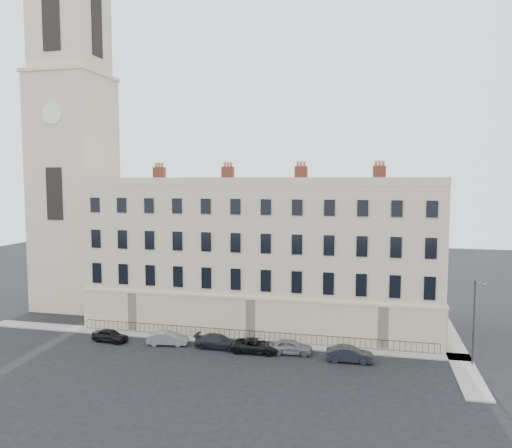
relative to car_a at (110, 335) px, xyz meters
The scene contains 13 objects.
ground 19.20m from the car_a, ahead, with size 160.00×160.00×0.00m, color black.
terrace 17.71m from the car_a, 36.61° to the left, with size 36.22×12.22×17.00m.
church_tower 24.16m from the car_a, 132.94° to the left, with size 8.00×8.13×44.00m.
pavement_terrace 9.49m from the car_a, 16.95° to the left, with size 48.00×2.00×0.12m, color gray.
pavement_east_return 32.58m from the car_a, 10.19° to the left, with size 2.00×24.00×0.12m, color gray.
railings 13.44m from the car_a, 13.61° to the left, with size 35.00×0.04×0.96m.
car_a is the anchor object (origin of this frame).
car_b 5.81m from the car_a, ahead, with size 1.35×3.87×1.28m, color slate.
car_c 10.74m from the car_a, ahead, with size 1.78×4.37×1.27m, color black.
car_d 14.40m from the car_a, ahead, with size 2.05×4.46×1.24m, color black.
car_e 17.54m from the car_a, ahead, with size 1.56×3.88×1.32m, color slate.
car_f 22.75m from the car_a, ahead, with size 1.40×4.03×1.33m, color black.
streetlamp 33.08m from the car_a, ahead, with size 0.71×1.49×7.26m.
Camera 1 is at (5.20, -40.33, 15.53)m, focal length 35.00 mm.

